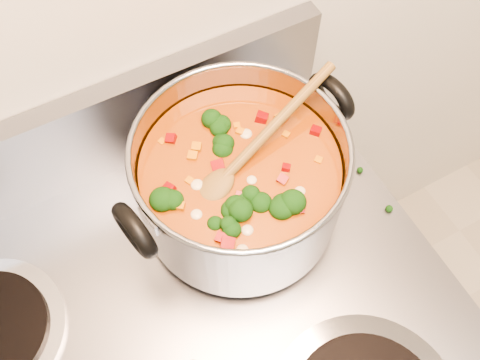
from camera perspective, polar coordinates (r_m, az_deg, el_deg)
name	(u,v)px	position (r m, az deg, el deg)	size (l,w,h in m)	color
stockpot	(240,181)	(0.70, 0.03, -0.10)	(0.34, 0.28, 0.16)	#919198
wooden_spoon	(245,156)	(0.66, 0.59, 2.61)	(0.24, 0.10, 0.08)	brown
cooktop_crumbs	(293,222)	(0.77, 5.71, -4.43)	(0.34, 0.34, 0.01)	black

